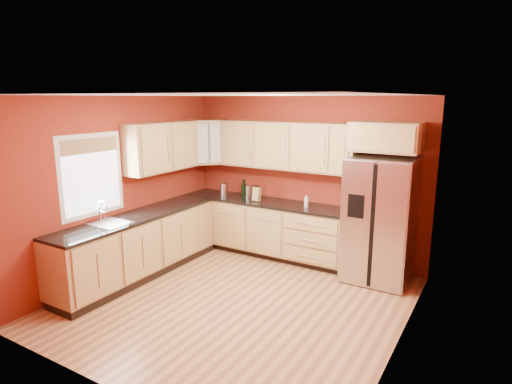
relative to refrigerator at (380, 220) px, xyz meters
The scene contains 23 objects.
floor 2.29m from the refrigerator, 129.72° to the right, with size 4.00×4.00×0.00m, color #925C38.
ceiling 2.72m from the refrigerator, 129.72° to the right, with size 4.00×4.00×0.00m, color silver.
wall_back 1.46m from the refrigerator, 164.48° to the left, with size 4.00×0.04×2.60m, color maroon.
wall_front 3.89m from the refrigerator, 110.43° to the right, with size 4.00×0.04×2.60m, color maroon.
wall_left 3.75m from the refrigerator, 154.12° to the right, with size 0.04×4.00×2.60m, color maroon.
wall_right 1.80m from the refrigerator, 68.20° to the right, with size 0.04×4.00×2.60m, color maroon.
base_cabinets_back 1.95m from the refrigerator, behind, with size 2.90×0.60×0.88m, color tan.
base_cabinets_left 3.49m from the refrigerator, 151.95° to the right, with size 0.60×2.80×0.88m, color tan.
countertop_back 1.90m from the refrigerator, behind, with size 2.90×0.62×0.04m, color black.
countertop_left 3.45m from the refrigerator, 151.87° to the right, with size 0.62×2.80×0.04m, color black.
upper_cabinets_back 1.87m from the refrigerator, behind, with size 2.30×0.33×0.75m, color tan.
upper_cabinets_left 3.44m from the refrigerator, 164.22° to the right, with size 0.33×1.35×0.75m, color tan.
corner_upper_cabinet 3.16m from the refrigerator, behind, with size 0.62×0.33×0.75m, color tan.
over_fridge_cabinet 1.16m from the refrigerator, 90.00° to the left, with size 0.92×0.60×0.40m, color tan.
refrigerator is the anchor object (origin of this frame).
window 4.01m from the refrigerator, 147.46° to the right, with size 0.03×0.90×1.00m, color white.
sink_faucet 3.71m from the refrigerator, 145.05° to the right, with size 0.50×0.42×0.30m, color silver, non-canonical shape.
canister_left 2.23m from the refrigerator, behind, with size 0.13×0.13×0.22m, color silver.
canister_right 2.67m from the refrigerator, behind, with size 0.14×0.14×0.22m, color silver.
wine_bottle_a 2.29m from the refrigerator, behind, with size 0.07×0.07×0.33m, color black, non-canonical shape.
wine_bottle_b 2.28m from the refrigerator, behind, with size 0.07×0.07×0.31m, color black, non-canonical shape.
knife_block 2.01m from the refrigerator, behind, with size 0.11×0.10×0.22m, color tan.
soap_dispenser 1.15m from the refrigerator, behind, with size 0.06×0.06×0.19m, color white.
Camera 1 is at (2.80, -4.24, 2.57)m, focal length 30.00 mm.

